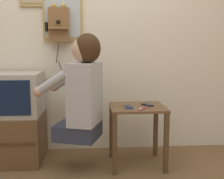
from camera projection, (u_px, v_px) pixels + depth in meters
wall_back at (82, 31)px, 2.94m from camera, size 6.80×0.05×2.55m
side_table at (137, 119)px, 2.62m from camera, size 0.50×0.46×0.57m
person at (82, 89)px, 2.45m from camera, size 0.60×0.51×0.93m
tv_stand at (13, 138)px, 2.74m from camera, size 0.57×0.53×0.46m
television at (10, 94)px, 2.68m from camera, size 0.58×0.48×0.40m
wall_phone_antique at (59, 25)px, 2.84m from camera, size 0.25×0.18×0.76m
wall_mirror at (63, 6)px, 2.85m from camera, size 0.40×0.03×0.70m
cell_phone_held at (129, 107)px, 2.54m from camera, size 0.06×0.13×0.01m
cell_phone_spare at (147, 105)px, 2.63m from camera, size 0.10×0.14×0.01m
toothbrush at (143, 108)px, 2.47m from camera, size 0.10×0.14×0.02m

